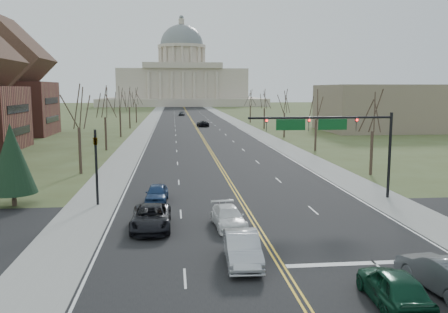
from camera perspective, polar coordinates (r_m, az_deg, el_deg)
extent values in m
plane|color=#485028|center=(26.22, 6.41, -12.26)|extent=(600.00, 600.00, 0.00)
cube|color=black|center=(134.40, -3.80, 4.22)|extent=(20.00, 380.00, 0.01)
cube|color=black|center=(31.80, 4.05, -8.53)|extent=(120.00, 14.00, 0.01)
cube|color=gray|center=(134.45, -8.93, 4.15)|extent=(4.00, 380.00, 0.03)
cube|color=gray|center=(135.42, 1.29, 4.27)|extent=(4.00, 380.00, 0.03)
cube|color=gold|center=(134.40, -3.80, 4.23)|extent=(0.42, 380.00, 0.01)
cube|color=silver|center=(134.36, -7.99, 4.17)|extent=(0.15, 380.00, 0.01)
cube|color=silver|center=(135.15, 0.37, 4.27)|extent=(0.15, 380.00, 0.01)
cube|color=silver|center=(26.83, 17.61, -12.08)|extent=(9.50, 0.50, 0.01)
cube|color=#B6AB97|center=(274.12, -5.02, 6.61)|extent=(90.00, 60.00, 4.00)
cube|color=#B6AB97|center=(274.05, -5.05, 8.70)|extent=(70.00, 40.00, 16.00)
cube|color=#B6AB97|center=(253.84, -4.98, 10.89)|extent=(42.00, 3.00, 3.00)
cylinder|color=#B6AB97|center=(274.55, -5.08, 11.62)|extent=(24.00, 24.00, 12.00)
cylinder|color=#B6AB97|center=(275.05, -5.10, 13.04)|extent=(27.00, 27.00, 1.60)
ellipsoid|color=slate|center=(275.12, -5.10, 13.20)|extent=(24.00, 24.00, 22.80)
cylinder|color=#B6AB97|center=(276.57, -5.14, 15.86)|extent=(3.20, 3.20, 3.00)
sphere|color=slate|center=(276.89, -5.15, 16.34)|extent=(2.40, 2.40, 2.40)
cylinder|color=black|center=(41.92, 19.29, 0.11)|extent=(0.24, 0.24, 7.20)
cylinder|color=black|center=(39.41, 11.58, 4.60)|extent=(12.00, 0.18, 0.18)
imported|color=black|center=(40.45, 15.62, 3.77)|extent=(0.35, 0.40, 1.10)
sphere|color=#FF0C0C|center=(40.29, 15.71, 4.25)|extent=(0.18, 0.18, 0.18)
imported|color=black|center=(39.15, 10.16, 3.81)|extent=(0.35, 0.40, 1.10)
sphere|color=#FF0C0C|center=(38.98, 10.23, 4.31)|extent=(0.18, 0.18, 0.18)
imported|color=black|center=(38.32, 5.11, 3.81)|extent=(0.35, 0.40, 1.10)
sphere|color=#FF0C0C|center=(38.15, 5.16, 4.32)|extent=(0.18, 0.18, 0.18)
cube|color=#0C4C1E|center=(39.76, 12.93, 3.79)|extent=(2.40, 0.12, 0.90)
cube|color=#0C4C1E|center=(38.76, 8.02, 3.81)|extent=(2.40, 0.12, 0.90)
cylinder|color=black|center=(38.45, -15.10, -1.30)|extent=(0.20, 0.20, 6.00)
imported|color=black|center=(38.16, -15.22, 1.96)|extent=(0.32, 0.36, 0.99)
cylinder|color=#382721|center=(52.79, 17.31, 0.38)|extent=(0.32, 0.32, 4.68)
cylinder|color=#382721|center=(53.35, -16.93, 0.63)|extent=(0.32, 0.32, 4.95)
cylinder|color=#382721|center=(71.46, 10.96, 2.54)|extent=(0.32, 0.32, 4.68)
cylinder|color=#382721|center=(72.98, -14.03, 2.67)|extent=(0.32, 0.32, 4.95)
cylinder|color=#382721|center=(90.69, 7.26, 3.78)|extent=(0.32, 0.32, 4.68)
cylinder|color=#382721|center=(92.76, -12.36, 3.84)|extent=(0.32, 0.32, 4.95)
cylinder|color=#382721|center=(110.20, 4.86, 4.57)|extent=(0.32, 0.32, 4.68)
cylinder|color=#382721|center=(112.62, -11.27, 4.59)|extent=(0.32, 0.32, 4.95)
cylinder|color=#382721|center=(129.86, 3.18, 5.12)|extent=(0.32, 0.32, 4.68)
cylinder|color=#382721|center=(132.53, -10.51, 5.12)|extent=(0.32, 0.32, 4.95)
cylinder|color=#382721|center=(40.91, -23.92, -4.73)|extent=(0.36, 0.36, 1.00)
cone|color=black|center=(40.35, -24.18, -0.22)|extent=(3.64, 3.64, 5.50)
cube|color=black|center=(77.72, -23.35, 2.84)|extent=(0.10, 9.80, 1.20)
cube|color=black|center=(77.53, -23.49, 5.29)|extent=(0.10, 9.80, 1.20)
cube|color=brown|center=(103.31, -24.60, 5.25)|extent=(17.00, 14.00, 10.50)
cube|color=#402E20|center=(103.40, -24.91, 10.51)|extent=(17.00, 14.28, 17.00)
cube|color=black|center=(101.05, -19.91, 4.26)|extent=(0.10, 9.80, 1.20)
cube|color=black|center=(100.90, -20.01, 6.34)|extent=(0.10, 9.80, 1.20)
cube|color=#7F725A|center=(109.90, 18.40, 5.57)|extent=(25.00, 20.00, 10.00)
imported|color=#0C3623|center=(21.89, 19.76, -14.58)|extent=(2.21, 4.95, 1.65)
imported|color=#4F5357|center=(24.19, 24.90, -12.64)|extent=(2.43, 5.25, 1.67)
imported|color=#A9ACB2|center=(25.31, 2.21, -10.98)|extent=(1.91, 5.02, 1.64)
imported|color=black|center=(31.58, -8.77, -7.27)|extent=(2.56, 5.52, 1.53)
imported|color=white|center=(31.63, 0.52, -7.31)|extent=(2.28, 4.85, 1.37)
imported|color=navy|center=(38.85, -8.08, -4.41)|extent=(1.93, 4.33, 1.45)
imported|color=black|center=(116.54, -2.57, 4.00)|extent=(2.93, 5.51, 1.47)
imported|color=#44484B|center=(163.64, -5.12, 5.19)|extent=(2.28, 4.83, 1.60)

